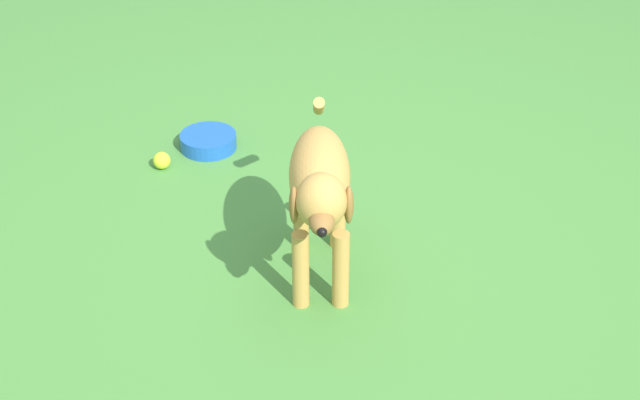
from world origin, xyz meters
TOP-DOWN VIEW (x-y plane):
  - ground at (0.00, 0.00)m, footprint 14.00×14.00m
  - dog at (-0.05, 0.06)m, footprint 0.75×0.41m
  - tennis_ball_1 at (0.85, 0.29)m, footprint 0.07×0.07m
  - water_bowl at (0.92, 0.08)m, footprint 0.22×0.22m

SIDE VIEW (x-z plane):
  - ground at x=0.00m, z-range 0.00..0.00m
  - water_bowl at x=0.92m, z-range 0.00..0.06m
  - tennis_ball_1 at x=0.85m, z-range 0.00..0.07m
  - dog at x=-0.05m, z-range 0.09..0.64m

